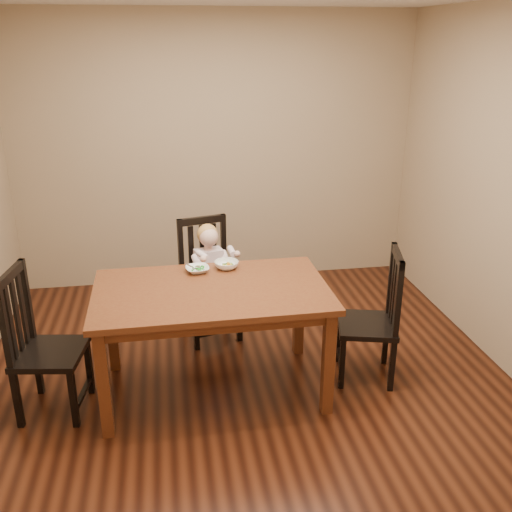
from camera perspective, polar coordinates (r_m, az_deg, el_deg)
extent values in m
cube|color=#451E0E|center=(4.44, -1.03, -12.12)|extent=(4.00, 4.00, 0.01)
cube|color=#9B8162|center=(5.81, -4.03, 10.26)|extent=(4.00, 0.01, 2.70)
cube|color=#9B8162|center=(2.06, 6.94, -10.50)|extent=(4.00, 0.01, 2.70)
cube|color=#512413|center=(3.95, -4.48, -3.55)|extent=(1.63, 0.99, 0.04)
cube|color=#512413|center=(3.98, -4.45, -4.40)|extent=(1.50, 0.86, 0.09)
cube|color=#512413|center=(3.80, -14.98, -12.34)|extent=(0.08, 0.08, 0.77)
cube|color=#512413|center=(3.92, 7.23, -10.61)|extent=(0.08, 0.08, 0.77)
cube|color=#512413|center=(4.50, -14.24, -6.67)|extent=(0.08, 0.08, 0.77)
cube|color=#512413|center=(4.61, 4.29, -5.39)|extent=(0.08, 0.08, 0.77)
cube|color=black|center=(4.84, -4.59, -3.38)|extent=(0.53, 0.51, 0.04)
cube|color=black|center=(5.15, -3.14, -4.57)|extent=(0.05, 0.05, 0.41)
cube|color=black|center=(5.05, -7.24, -5.27)|extent=(0.05, 0.05, 0.41)
cube|color=black|center=(4.85, -1.67, -6.27)|extent=(0.05, 0.05, 0.41)
cube|color=black|center=(4.74, -6.00, -7.07)|extent=(0.05, 0.05, 0.41)
cube|color=black|center=(4.94, -3.26, 1.01)|extent=(0.05, 0.05, 0.57)
cube|color=black|center=(4.84, -7.52, 0.40)|extent=(0.05, 0.05, 0.57)
cube|color=black|center=(4.81, -5.47, 3.58)|extent=(0.42, 0.13, 0.06)
cube|color=black|center=(4.93, -4.25, 0.54)|extent=(0.05, 0.03, 0.49)
cube|color=black|center=(4.90, -5.36, 0.38)|extent=(0.05, 0.03, 0.49)
cube|color=black|center=(4.87, -6.48, 0.22)|extent=(0.05, 0.03, 0.49)
cube|color=black|center=(4.12, -19.86, -9.15)|extent=(0.49, 0.51, 0.04)
cube|color=black|center=(4.45, -20.98, -10.37)|extent=(0.05, 0.05, 0.42)
cube|color=black|center=(4.15, -22.77, -13.10)|extent=(0.05, 0.05, 0.42)
cube|color=black|center=(4.34, -16.34, -10.63)|extent=(0.05, 0.05, 0.42)
cube|color=black|center=(4.03, -17.78, -13.48)|extent=(0.05, 0.05, 0.42)
cube|color=black|center=(4.21, -21.93, -4.02)|extent=(0.05, 0.05, 0.58)
cube|color=black|center=(3.89, -23.88, -6.41)|extent=(0.05, 0.05, 0.58)
cube|color=black|center=(3.95, -23.39, -1.76)|extent=(0.10, 0.43, 0.06)
cube|color=black|center=(4.15, -22.30, -4.94)|extent=(0.03, 0.05, 0.50)
cube|color=black|center=(4.06, -22.80, -5.56)|extent=(0.03, 0.05, 0.50)
cube|color=black|center=(3.98, -23.33, -6.21)|extent=(0.03, 0.05, 0.50)
cube|color=black|center=(4.34, 11.01, -6.80)|extent=(0.51, 0.53, 0.04)
cube|color=black|center=(4.31, 13.45, -10.64)|extent=(0.05, 0.05, 0.41)
cube|color=black|center=(4.64, 12.83, -8.21)|extent=(0.05, 0.05, 0.41)
cube|color=black|center=(4.27, 8.61, -10.59)|extent=(0.05, 0.05, 0.41)
cube|color=black|center=(4.60, 8.36, -8.13)|extent=(0.05, 0.05, 0.41)
cube|color=black|center=(4.07, 14.07, -4.28)|extent=(0.05, 0.05, 0.57)
cube|color=black|center=(4.41, 13.38, -2.20)|extent=(0.05, 0.05, 0.57)
cube|color=black|center=(4.14, 14.00, 0.01)|extent=(0.14, 0.41, 0.06)
cube|color=black|center=(4.16, 13.86, -4.13)|extent=(0.03, 0.05, 0.49)
cube|color=black|center=(4.25, 13.67, -3.57)|extent=(0.03, 0.05, 0.49)
cube|color=black|center=(4.34, 13.50, -3.02)|extent=(0.03, 0.05, 0.49)
imported|color=white|center=(4.22, -5.88, -1.34)|extent=(0.19, 0.19, 0.04)
imported|color=white|center=(4.27, -2.97, -0.89)|extent=(0.19, 0.19, 0.06)
cube|color=silver|center=(4.19, -6.42, -1.11)|extent=(0.12, 0.09, 0.05)
cube|color=silver|center=(4.19, -6.41, -1.31)|extent=(0.05, 0.04, 0.01)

